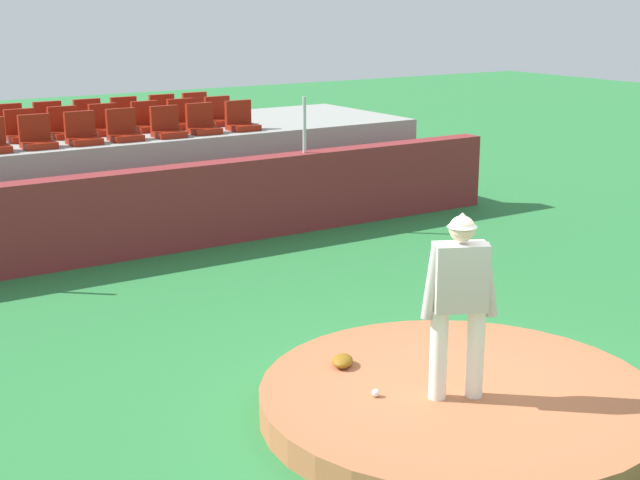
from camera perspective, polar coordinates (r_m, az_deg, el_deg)
name	(u,v)px	position (r m, az deg, el deg)	size (l,w,h in m)	color
ground_plane	(458,414)	(8.89, 8.56, -10.60)	(60.00, 60.00, 0.00)	#2A7638
pitchers_mound	(459,401)	(8.84, 8.60, -9.83)	(3.75, 3.75, 0.26)	#AB603C
pitcher	(459,292)	(8.24, 8.62, -3.22)	(0.67, 0.43, 1.72)	white
baseball	(376,393)	(8.51, 3.47, -9.42)	(0.07, 0.07, 0.07)	white
fielding_glove	(343,361)	(9.15, 1.42, -7.49)	(0.30, 0.20, 0.11)	brown
brick_barrier	(161,210)	(14.21, -9.80, 1.83)	(12.59, 0.40, 1.30)	maroon
fence_post_right	(304,125)	(15.19, -0.97, 7.14)	(0.06, 0.06, 0.92)	silver
bleacher_platform	(106,177)	(16.32, -13.11, 3.79)	(11.13, 3.13, 1.56)	#979992
stadium_chair_1	(37,138)	(14.77, -17.11, 6.08)	(0.48, 0.44, 0.50)	maroon
stadium_chair_2	(82,134)	(14.98, -14.49, 6.38)	(0.48, 0.44, 0.50)	maroon
stadium_chair_3	(124,130)	(15.21, -12.05, 6.64)	(0.48, 0.44, 0.50)	maroon
stadium_chair_4	(167,127)	(15.46, -9.44, 6.90)	(0.48, 0.44, 0.50)	maroon
stadium_chair_5	(202,124)	(15.77, -7.29, 7.13)	(0.48, 0.44, 0.50)	maroon
stadium_chair_6	(241,121)	(16.11, -4.90, 7.35)	(0.48, 0.44, 0.50)	maroon
stadium_chair_8	(22,131)	(15.56, -17.94, 6.43)	(0.48, 0.44, 0.50)	maroon
stadium_chair_9	(65,128)	(15.74, -15.49, 6.70)	(0.48, 0.44, 0.50)	maroon
stadium_chair_10	(106,125)	(15.97, -13.13, 6.96)	(0.48, 0.44, 0.50)	maroon
stadium_chair_11	(147,122)	(16.22, -10.63, 7.21)	(0.48, 0.44, 0.50)	maroon
stadium_chair_12	(183,119)	(16.50, -8.47, 7.42)	(0.48, 0.44, 0.50)	maroon
stadium_chair_13	(220,116)	(16.82, -6.21, 7.63)	(0.48, 0.44, 0.50)	maroon
stadium_chair_15	(10,125)	(16.38, -18.63, 6.76)	(0.48, 0.44, 0.50)	maroon
stadium_chair_16	(50,122)	(16.54, -16.36, 7.01)	(0.48, 0.44, 0.50)	maroon
stadium_chair_17	(90,119)	(16.77, -14.07, 7.26)	(0.48, 0.44, 0.50)	maroon
stadium_chair_18	(126,117)	(16.98, -11.90, 7.48)	(0.48, 0.44, 0.50)	maroon
stadium_chair_19	(164,114)	(17.28, -9.60, 7.71)	(0.48, 0.44, 0.50)	maroon
stadium_chair_20	(197,111)	(17.57, -7.60, 7.90)	(0.48, 0.44, 0.50)	maroon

